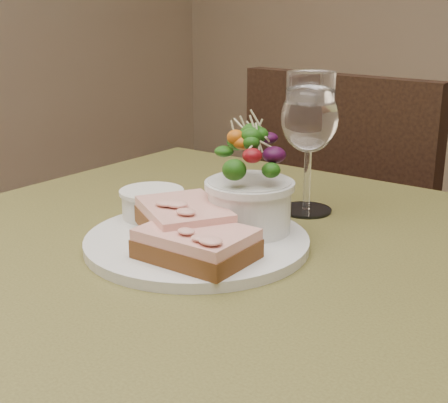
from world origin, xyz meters
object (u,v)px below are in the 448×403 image
Objects in this scene: sandwich_back at (184,219)px; salad_bowl at (250,182)px; ramekin at (152,202)px; dinner_plate at (197,241)px; cafe_table at (215,328)px; wine_glass at (309,122)px; chair_far at (365,331)px; sandwich_front at (196,243)px.

sandwich_back is 0.09m from salad_bowl.
ramekin is 0.59× the size of salad_bowl.
sandwich_back reaches higher than dinner_plate.
cafe_table is 0.29m from wine_glass.
sandwich_back reaches higher than cafe_table.
sandwich_back is at bearing 101.64° from chair_far.
sandwich_back is (-0.01, -0.01, 0.03)m from dinner_plate.
wine_glass is (0.12, -0.53, 0.58)m from chair_far.
cafe_table is 3.06× the size of dinner_plate.
salad_bowl is (0.04, 0.06, 0.07)m from dinner_plate.
ramekin is at bearing -172.38° from sandwich_back.
cafe_table is 5.55× the size of sandwich_back.
chair_far is 0.92m from sandwich_front.
sandwich_front is 1.56× the size of ramekin.
wine_glass reaches higher than ramekin.
wine_glass reaches higher than cafe_table.
ramekin is at bearing 170.41° from cafe_table.
wine_glass is at bearing 52.61° from ramekin.
cafe_table is 10.59× the size of ramekin.
dinner_plate is 1.81× the size of sandwich_back.
salad_bowl reaches higher than sandwich_back.
ramekin is (-0.08, 0.04, -0.00)m from sandwich_back.
chair_far is 7.09× the size of salad_bowl.
wine_glass is (0.00, 0.14, 0.05)m from salad_bowl.
chair_far is at bearing 100.04° from salad_bowl.
sandwich_back is 1.91× the size of ramekin.
sandwich_front reaches higher than cafe_table.
salad_bowl is (0.13, 0.03, 0.04)m from ramekin.
chair_far is at bearing 102.70° from wine_glass.
dinner_plate is at bearing -14.02° from ramekin.
salad_bowl is (0.04, 0.07, 0.04)m from sandwich_back.
salad_bowl is (0.01, 0.05, 0.17)m from cafe_table.
salad_bowl reaches higher than dinner_plate.
chair_far is 0.86m from dinner_plate.
cafe_table is 4.57× the size of wine_glass.
ramekin is at bearing 165.98° from dinner_plate.
wine_glass is (0.04, 0.19, 0.12)m from dinner_plate.
chair_far is 5.14× the size of wine_glass.
cafe_table is 0.14m from sandwich_back.
cafe_table is at bearing -104.19° from salad_bowl.
sandwich_front is 0.81× the size of sandwich_back.
cafe_table is 0.11m from dinner_plate.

